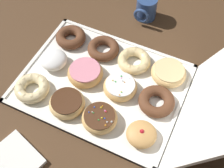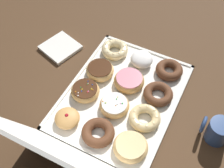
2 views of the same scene
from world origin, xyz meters
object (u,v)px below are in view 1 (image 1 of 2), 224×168
object	(u,v)px
sprinkle_donut_7	(120,87)
sprinkle_donut_8	(100,118)
chocolate_cake_ring_donut_0	(71,37)
glazed_ring_donut_9	(169,73)
cruller_donut_6	(134,61)
napkin_stack	(11,163)
jelly_filled_donut_11	(141,134)
powdered_filled_donut_1	(54,59)
pink_frosted_donut_4	(85,73)
chocolate_cake_ring_donut_10	(156,102)
cruller_donut_2	(32,88)
chocolate_cake_ring_donut_3	(103,49)
chocolate_frosted_donut_5	(67,103)
donut_box	(102,84)
coffee_mug	(146,8)

from	to	relation	value
sprinkle_donut_7	sprinkle_donut_8	xyz separation A→B (m)	(0.13, -0.01, -0.00)
chocolate_cake_ring_donut_0	glazed_ring_donut_9	distance (m)	0.38
chocolate_cake_ring_donut_0	sprinkle_donut_7	xyz separation A→B (m)	(0.12, 0.25, 0.00)
chocolate_cake_ring_donut_0	sprinkle_donut_7	bearing A→B (deg)	63.96
cruller_donut_6	napkin_stack	distance (m)	0.50
chocolate_cake_ring_donut_0	jelly_filled_donut_11	xyz separation A→B (m)	(0.25, 0.38, 0.00)
chocolate_cake_ring_donut_0	powdered_filled_donut_1	distance (m)	0.12
pink_frosted_donut_4	chocolate_cake_ring_donut_10	size ratio (longest dim) A/B	1.03
sprinkle_donut_8	jelly_filled_donut_11	bearing A→B (deg)	91.75
chocolate_cake_ring_donut_0	cruller_donut_2	xyz separation A→B (m)	(0.25, -0.00, 0.00)
chocolate_cake_ring_donut_10	cruller_donut_2	bearing A→B (deg)	-71.76
powdered_filled_donut_1	chocolate_cake_ring_donut_3	distance (m)	0.18
chocolate_cake_ring_donut_0	cruller_donut_2	world-z (taller)	same
chocolate_cake_ring_donut_10	jelly_filled_donut_11	world-z (taller)	jelly_filled_donut_11
chocolate_frosted_donut_5	glazed_ring_donut_9	distance (m)	0.35
chocolate_frosted_donut_5	pink_frosted_donut_4	bearing A→B (deg)	-178.14
chocolate_cake_ring_donut_3	sprinkle_donut_7	world-z (taller)	sprinkle_donut_7
pink_frosted_donut_4	chocolate_frosted_donut_5	bearing A→B (deg)	1.86
cruller_donut_6	jelly_filled_donut_11	bearing A→B (deg)	27.49
cruller_donut_6	chocolate_cake_ring_donut_0	bearing A→B (deg)	-90.17
donut_box	sprinkle_donut_7	bearing A→B (deg)	87.15
sprinkle_donut_8	cruller_donut_6	bearing A→B (deg)	178.35
cruller_donut_6	jelly_filled_donut_11	xyz separation A→B (m)	(0.24, 0.13, 0.00)
donut_box	chocolate_cake_ring_donut_3	world-z (taller)	chocolate_cake_ring_donut_3
chocolate_frosted_donut_5	sprinkle_donut_7	xyz separation A→B (m)	(-0.12, 0.12, -0.00)
jelly_filled_donut_11	powdered_filled_donut_1	bearing A→B (deg)	-108.92
cruller_donut_6	chocolate_cake_ring_donut_10	xyz separation A→B (m)	(0.12, 0.13, 0.00)
pink_frosted_donut_4	glazed_ring_donut_9	xyz separation A→B (m)	(-0.12, 0.25, -0.00)
chocolate_cake_ring_donut_3	chocolate_frosted_donut_5	bearing A→B (deg)	-0.38
pink_frosted_donut_4	glazed_ring_donut_9	distance (m)	0.28
sprinkle_donut_8	jelly_filled_donut_11	distance (m)	0.13
glazed_ring_donut_9	jelly_filled_donut_11	xyz separation A→B (m)	(0.25, 0.00, 0.00)
chocolate_cake_ring_donut_3	donut_box	bearing A→B (deg)	24.68
donut_box	chocolate_frosted_donut_5	xyz separation A→B (m)	(0.13, -0.06, 0.02)
sprinkle_donut_8	coffee_mug	distance (m)	0.49
pink_frosted_donut_4	chocolate_cake_ring_donut_10	distance (m)	0.25
pink_frosted_donut_4	napkin_stack	world-z (taller)	pink_frosted_donut_4
donut_box	pink_frosted_donut_4	xyz separation A→B (m)	(0.00, -0.06, 0.03)
donut_box	pink_frosted_donut_4	bearing A→B (deg)	-88.90
chocolate_cake_ring_donut_0	chocolate_frosted_donut_5	world-z (taller)	chocolate_frosted_donut_5
chocolate_cake_ring_donut_3	jelly_filled_donut_11	size ratio (longest dim) A/B	1.25
glazed_ring_donut_9	chocolate_cake_ring_donut_10	bearing A→B (deg)	1.23
sprinkle_donut_8	sprinkle_donut_7	bearing A→B (deg)	175.77
coffee_mug	sprinkle_donut_8	bearing A→B (deg)	5.50
sprinkle_donut_8	pink_frosted_donut_4	bearing A→B (deg)	-137.15
chocolate_cake_ring_donut_0	pink_frosted_donut_4	bearing A→B (deg)	45.79
cruller_donut_6	sprinkle_donut_7	bearing A→B (deg)	1.00
donut_box	pink_frosted_donut_4	distance (m)	0.07
cruller_donut_6	chocolate_cake_ring_donut_10	world-z (taller)	same
chocolate_frosted_donut_5	chocolate_cake_ring_donut_10	world-z (taller)	chocolate_frosted_donut_5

